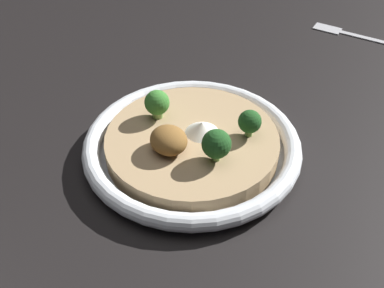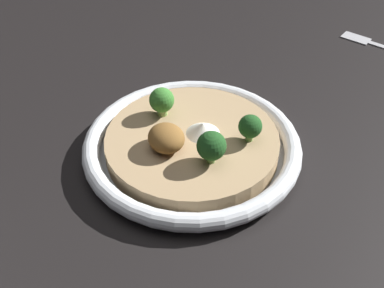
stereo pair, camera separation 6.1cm
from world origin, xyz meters
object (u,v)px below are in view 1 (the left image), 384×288
at_px(risotto_bowl, 192,146).
at_px(broccoli_front_right, 213,146).
at_px(fork_utensil, 348,33).
at_px(broccoli_left, 157,103).
at_px(broccoli_back_right, 250,122).

distance_m(risotto_bowl, broccoli_front_right, 0.06).
relative_size(broccoli_front_right, fork_utensil, 0.28).
relative_size(broccoli_left, broccoli_back_right, 1.08).
relative_size(broccoli_back_right, fork_utensil, 0.24).
xyz_separation_m(broccoli_left, fork_utensil, (-0.06, 0.43, -0.05)).
relative_size(broccoli_front_right, broccoli_back_right, 1.16).
xyz_separation_m(broccoli_left, broccoli_front_right, (0.11, 0.01, 0.00)).
relative_size(broccoli_left, broccoli_front_right, 0.94).
bearing_deg(broccoli_left, risotto_bowl, 14.30).
bearing_deg(broccoli_front_right, fork_utensil, 111.66).
distance_m(broccoli_left, fork_utensil, 0.44).
bearing_deg(broccoli_back_right, risotto_bowl, -121.34).
bearing_deg(risotto_bowl, fork_utensil, 105.57).
bearing_deg(risotto_bowl, broccoli_back_right, 58.66).
relative_size(risotto_bowl, fork_utensil, 1.83).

